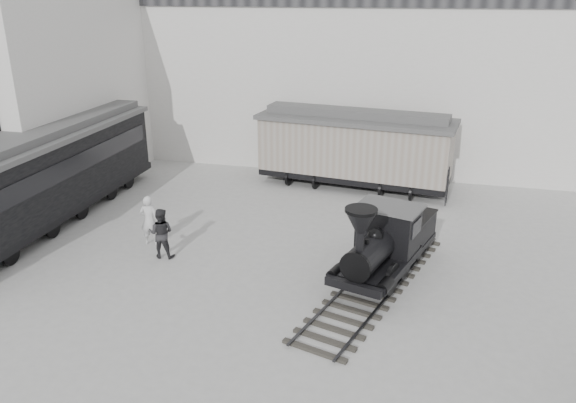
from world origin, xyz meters
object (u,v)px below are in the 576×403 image
(locomotive, at_px, (384,246))
(visitor_a, at_px, (149,220))
(passenger_coach, at_px, (46,174))
(visitor_b, at_px, (161,233))
(boxcar, at_px, (355,147))

(locomotive, relative_size, visitor_a, 4.61)
(passenger_coach, bearing_deg, visitor_a, -13.01)
(locomotive, distance_m, visitor_a, 8.47)
(visitor_b, bearing_deg, visitor_a, -50.30)
(passenger_coach, xyz_separation_m, visitor_a, (4.92, -1.09, -1.02))
(visitor_b, bearing_deg, passenger_coach, -24.85)
(locomotive, height_order, visitor_b, locomotive)
(locomotive, distance_m, passenger_coach, 13.50)
(boxcar, relative_size, passenger_coach, 0.70)
(boxcar, relative_size, visitor_b, 5.18)
(passenger_coach, bearing_deg, boxcar, 32.07)
(passenger_coach, xyz_separation_m, visitor_b, (5.80, -1.93, -1.07))
(passenger_coach, height_order, visitor_a, passenger_coach)
(boxcar, bearing_deg, passenger_coach, -140.18)
(passenger_coach, height_order, visitor_b, passenger_coach)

